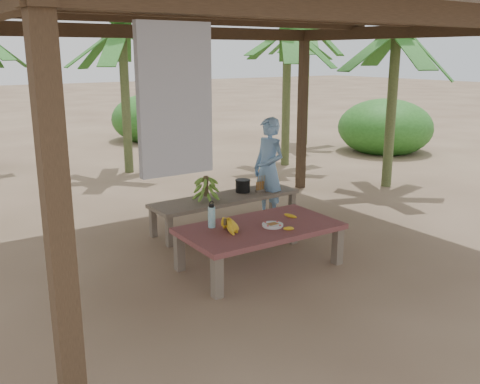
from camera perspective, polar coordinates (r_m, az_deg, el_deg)
ground at (r=6.57m, az=0.75°, el=-6.90°), size 80.00×80.00×0.00m
pavilion at (r=6.10m, az=0.81°, el=18.09°), size 6.60×5.60×2.95m
work_table at (r=6.12m, az=2.13°, el=-4.20°), size 1.82×1.03×0.50m
bench at (r=7.53m, az=-1.49°, el=-0.91°), size 2.21×0.64×0.45m
ripe_banana_bunch at (r=5.86m, az=-1.59°, el=-3.53°), size 0.31×0.28×0.17m
plate at (r=6.07m, az=3.50°, el=-3.55°), size 0.24×0.24×0.04m
loose_banana_front at (r=5.96m, az=5.21°, el=-3.90°), size 0.15×0.06×0.04m
loose_banana_side at (r=6.42m, az=5.40°, el=-2.55°), size 0.12×0.16×0.04m
water_flask at (r=6.02m, az=-3.04°, el=-2.60°), size 0.08×0.08×0.31m
green_banana_stalk at (r=7.30m, az=-3.64°, el=0.47°), size 0.32×0.32×0.36m
cooking_pot at (r=7.74m, az=0.29°, el=0.64°), size 0.21×0.21×0.18m
skewer_rack at (r=7.77m, az=2.21°, el=0.91°), size 0.18×0.08×0.24m
woman at (r=7.84m, az=3.07°, el=2.44°), size 0.41×0.58×1.52m
banana_plant_ne at (r=11.71m, az=5.09°, el=15.81°), size 1.80×1.80×3.16m
banana_plant_n at (r=11.14m, az=-12.44°, el=15.51°), size 1.80×1.80×3.14m
banana_plant_e at (r=10.07m, az=16.31°, el=14.97°), size 1.80×1.80×3.06m
banana_plant_far at (r=14.56m, az=7.16°, el=16.37°), size 1.80×1.80×3.38m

